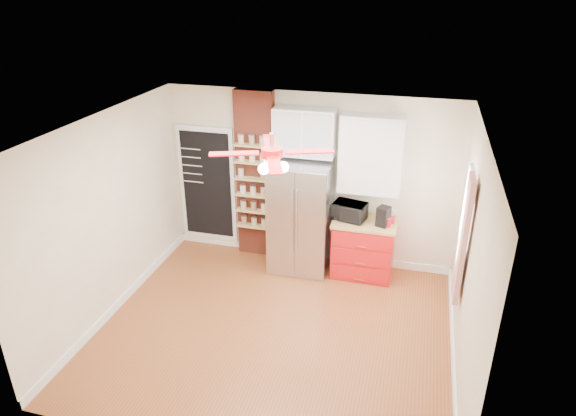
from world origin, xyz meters
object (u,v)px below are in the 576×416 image
(red_cabinet, at_px, (363,248))
(toaster_oven, at_px, (350,211))
(canister_left, at_px, (388,222))
(coffee_maker, at_px, (383,216))
(pantry_jar_oats, at_px, (241,172))
(fridge, at_px, (301,217))
(ceiling_fan, at_px, (272,153))

(red_cabinet, relative_size, toaster_oven, 1.98)
(canister_left, bearing_deg, coffee_maker, 166.79)
(red_cabinet, height_order, pantry_jar_oats, pantry_jar_oats)
(fridge, bearing_deg, red_cabinet, 2.95)
(toaster_oven, distance_m, coffee_maker, 0.51)
(coffee_maker, distance_m, canister_left, 0.11)
(ceiling_fan, distance_m, pantry_jar_oats, 2.30)
(toaster_oven, bearing_deg, ceiling_fan, -99.43)
(red_cabinet, distance_m, canister_left, 0.62)
(fridge, height_order, red_cabinet, fridge)
(red_cabinet, xyz_separation_m, canister_left, (0.34, -0.10, 0.51))
(pantry_jar_oats, bearing_deg, coffee_maker, -5.10)
(ceiling_fan, bearing_deg, toaster_oven, 68.01)
(canister_left, xyz_separation_m, pantry_jar_oats, (-2.30, 0.22, 0.47))
(ceiling_fan, relative_size, pantry_jar_oats, 10.77)
(coffee_maker, xyz_separation_m, canister_left, (0.07, -0.02, -0.08))
(ceiling_fan, bearing_deg, fridge, 91.76)
(toaster_oven, relative_size, coffee_maker, 1.62)
(red_cabinet, xyz_separation_m, coffee_maker, (0.26, -0.08, 0.59))
(red_cabinet, height_order, coffee_maker, coffee_maker)
(canister_left, height_order, pantry_jar_oats, pantry_jar_oats)
(ceiling_fan, bearing_deg, canister_left, 51.61)
(fridge, height_order, canister_left, fridge)
(fridge, relative_size, toaster_oven, 3.69)
(fridge, xyz_separation_m, coffee_maker, (1.23, -0.03, 0.17))
(ceiling_fan, bearing_deg, red_cabinet, 61.29)
(toaster_oven, bearing_deg, pantry_jar_oats, -171.16)
(toaster_oven, bearing_deg, fridge, -162.92)
(red_cabinet, distance_m, toaster_oven, 0.63)
(coffee_maker, bearing_deg, red_cabinet, -176.06)
(red_cabinet, height_order, canister_left, canister_left)
(fridge, bearing_deg, toaster_oven, 4.51)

